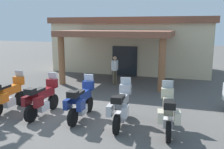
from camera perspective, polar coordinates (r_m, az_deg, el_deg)
The scene contains 8 objects.
ground_plane at distance 10.06m, azimuth -10.20°, elevation -9.66°, with size 80.00×80.00×0.00m, color #514F4C.
motel_building at distance 19.94m, azimuth 4.72°, elevation 7.08°, with size 12.16×9.52×4.14m.
motorcycle_orange at distance 11.25m, azimuth -22.85°, elevation -4.38°, with size 0.72×2.21×1.61m.
motorcycle_maroon at distance 10.28m, azimuth -15.84°, elevation -5.35°, with size 0.70×2.21×1.61m.
motorcycle_blue at distance 9.60m, azimuth -7.17°, elevation -6.17°, with size 0.71×2.21×1.61m.
motorcycle_silver at distance 8.93m, azimuth 2.11°, elevation -7.45°, with size 0.73×2.21×1.61m.
motorcycle_cream at distance 8.60m, azimuth 12.71°, elevation -8.47°, with size 0.80×2.21×1.61m.
pedestrian at distance 15.06m, azimuth 0.64°, elevation 1.49°, with size 0.32×0.47×1.74m.
Camera 1 is at (4.50, -8.26, 3.56)m, focal length 39.73 mm.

